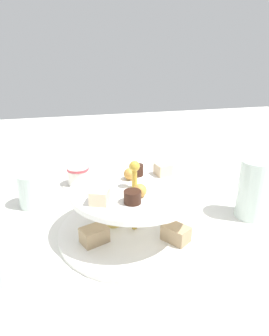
{
  "coord_description": "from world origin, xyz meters",
  "views": [
    {
      "loc": [
        0.13,
        0.5,
        0.34
      ],
      "look_at": [
        0.0,
        0.0,
        0.14
      ],
      "focal_mm": 32.29,
      "sensor_mm": 36.0,
      "label": 1
    }
  ],
  "objects_px": {
    "tiered_serving_stand": "(134,213)",
    "water_glass_mid_back": "(6,251)",
    "water_glass_tall_right": "(254,189)",
    "butter_knife_right": "(158,174)",
    "water_glass_short_left": "(32,190)",
    "teacup_with_saucer": "(78,176)"
  },
  "relations": [
    {
      "from": "water_glass_short_left",
      "to": "teacup_with_saucer",
      "type": "height_order",
      "value": "water_glass_short_left"
    },
    {
      "from": "water_glass_short_left",
      "to": "tiered_serving_stand",
      "type": "bearing_deg",
      "value": 140.03
    },
    {
      "from": "water_glass_short_left",
      "to": "teacup_with_saucer",
      "type": "xyz_separation_m",
      "value": [
        -0.11,
        -0.09,
        -0.02
      ]
    },
    {
      "from": "tiered_serving_stand",
      "to": "teacup_with_saucer",
      "type": "distance_m",
      "value": 0.28
    },
    {
      "from": "teacup_with_saucer",
      "to": "water_glass_mid_back",
      "type": "relative_size",
      "value": 0.93
    },
    {
      "from": "tiered_serving_stand",
      "to": "water_glass_tall_right",
      "type": "relative_size",
      "value": 2.32
    },
    {
      "from": "tiered_serving_stand",
      "to": "water_glass_tall_right",
      "type": "distance_m",
      "value": 0.27
    },
    {
      "from": "tiered_serving_stand",
      "to": "water_glass_mid_back",
      "type": "height_order",
      "value": "tiered_serving_stand"
    },
    {
      "from": "water_glass_tall_right",
      "to": "water_glass_mid_back",
      "type": "distance_m",
      "value": 0.5
    },
    {
      "from": "water_glass_tall_right",
      "to": "teacup_with_saucer",
      "type": "height_order",
      "value": "water_glass_tall_right"
    },
    {
      "from": "water_glass_tall_right",
      "to": "butter_knife_right",
      "type": "bearing_deg",
      "value": -66.36
    },
    {
      "from": "water_glass_tall_right",
      "to": "water_glass_mid_back",
      "type": "bearing_deg",
      "value": 8.29
    },
    {
      "from": "water_glass_short_left",
      "to": "water_glass_mid_back",
      "type": "relative_size",
      "value": 0.82
    },
    {
      "from": "teacup_with_saucer",
      "to": "butter_knife_right",
      "type": "bearing_deg",
      "value": -175.55
    },
    {
      "from": "tiered_serving_stand",
      "to": "water_glass_short_left",
      "type": "height_order",
      "value": "tiered_serving_stand"
    },
    {
      "from": "tiered_serving_stand",
      "to": "water_glass_tall_right",
      "type": "xyz_separation_m",
      "value": [
        -0.26,
        -0.0,
        0.02
      ]
    },
    {
      "from": "tiered_serving_stand",
      "to": "water_glass_tall_right",
      "type": "height_order",
      "value": "tiered_serving_stand"
    },
    {
      "from": "water_glass_short_left",
      "to": "butter_knife_right",
      "type": "bearing_deg",
      "value": -162.18
    },
    {
      "from": "water_glass_tall_right",
      "to": "butter_knife_right",
      "type": "height_order",
      "value": "water_glass_tall_right"
    },
    {
      "from": "tiered_serving_stand",
      "to": "water_glass_short_left",
      "type": "relative_size",
      "value": 3.77
    },
    {
      "from": "teacup_with_saucer",
      "to": "water_glass_mid_back",
      "type": "distance_m",
      "value": 0.36
    },
    {
      "from": "water_glass_short_left",
      "to": "water_glass_mid_back",
      "type": "bearing_deg",
      "value": 84.19
    }
  ]
}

